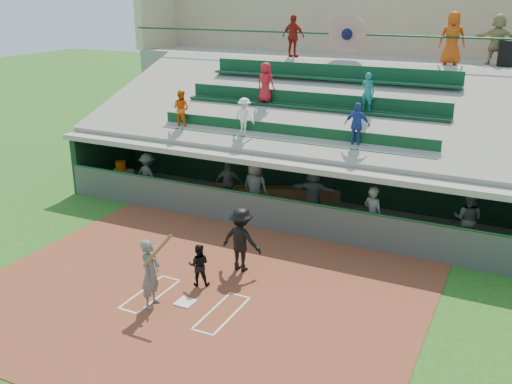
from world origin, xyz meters
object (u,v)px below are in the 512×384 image
at_px(white_table, 122,179).
at_px(water_cooler, 121,166).
at_px(home_plate, 185,302).
at_px(catcher, 199,265).
at_px(batter_at_plate, 151,273).
at_px(trash_bin, 507,54).

xyz_separation_m(white_table, water_cooler, (0.02, -0.05, 0.52)).
xyz_separation_m(home_plate, water_cooler, (-6.88, 6.26, 0.86)).
relative_size(home_plate, catcher, 0.38).
xyz_separation_m(batter_at_plate, water_cooler, (-6.24, 6.68, 0.01)).
relative_size(batter_at_plate, water_cooler, 5.08).
height_order(catcher, white_table, catcher).
relative_size(catcher, white_table, 1.49).
height_order(home_plate, trash_bin, trash_bin).
bearing_deg(water_cooler, home_plate, -42.27).
height_order(batter_at_plate, white_table, batter_at_plate).
distance_m(batter_at_plate, catcher, 1.48).
relative_size(batter_at_plate, trash_bin, 2.15).
bearing_deg(trash_bin, white_table, -153.38).
relative_size(white_table, water_cooler, 1.96).
bearing_deg(catcher, batter_at_plate, 46.21).
height_order(white_table, water_cooler, water_cooler).
bearing_deg(white_table, home_plate, -51.41).
height_order(catcher, trash_bin, trash_bin).
bearing_deg(trash_bin, catcher, -116.90).
xyz_separation_m(batter_at_plate, white_table, (-6.26, 6.73, -0.51)).
xyz_separation_m(home_plate, white_table, (-6.91, 6.30, 0.33)).
height_order(batter_at_plate, catcher, batter_at_plate).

